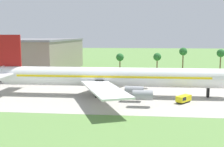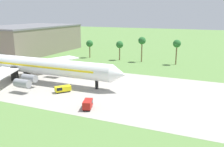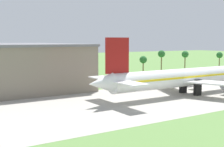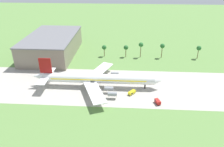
{
  "view_description": "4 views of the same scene",
  "coord_description": "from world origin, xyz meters",
  "px_view_note": "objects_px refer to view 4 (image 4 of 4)",
  "views": [
    {
      "loc": [
        -32.09,
        -82.48,
        17.81
      ],
      "look_at": [
        -40.31,
        -1.28,
        6.55
      ],
      "focal_mm": 45.0,
      "sensor_mm": 36.0,
      "label": 1
    },
    {
      "loc": [
        22.14,
        -68.58,
        23.73
      ],
      "look_at": [
        -7.38,
        -1.28,
        5.55
      ],
      "focal_mm": 40.0,
      "sensor_mm": 36.0,
      "label": 2
    },
    {
      "loc": [
        -117.68,
        -70.44,
        17.17
      ],
      "look_at": [
        -73.24,
        -1.28,
        8.35
      ],
      "focal_mm": 50.0,
      "sensor_mm": 36.0,
      "label": 3
    },
    {
      "loc": [
        -25.23,
        -114.66,
        66.87
      ],
      "look_at": [
        -32.71,
        5.0,
        6.0
      ],
      "focal_mm": 35.0,
      "sensor_mm": 36.0,
      "label": 4
    }
  ],
  "objects_px": {
    "baggage_tug": "(157,102)",
    "fuel_truck": "(132,93)",
    "jet_airliner": "(96,79)",
    "terminal_building": "(52,45)"
  },
  "relations": [
    {
      "from": "jet_airliner",
      "to": "terminal_building",
      "type": "height_order",
      "value": "jet_airliner"
    },
    {
      "from": "baggage_tug",
      "to": "terminal_building",
      "type": "height_order",
      "value": "terminal_building"
    },
    {
      "from": "fuel_truck",
      "to": "terminal_building",
      "type": "xyz_separation_m",
      "value": [
        -63.06,
        57.41,
        6.9
      ]
    },
    {
      "from": "baggage_tug",
      "to": "jet_airliner",
      "type": "bearing_deg",
      "value": 155.47
    },
    {
      "from": "jet_airliner",
      "to": "fuel_truck",
      "type": "relative_size",
      "value": 15.69
    },
    {
      "from": "baggage_tug",
      "to": "terminal_building",
      "type": "relative_size",
      "value": 0.07
    },
    {
      "from": "fuel_truck",
      "to": "terminal_building",
      "type": "relative_size",
      "value": 0.08
    },
    {
      "from": "fuel_truck",
      "to": "terminal_building",
      "type": "distance_m",
      "value": 85.56
    },
    {
      "from": "baggage_tug",
      "to": "fuel_truck",
      "type": "distance_m",
      "value": 15.92
    },
    {
      "from": "terminal_building",
      "to": "baggage_tug",
      "type": "bearing_deg",
      "value": -40.69
    }
  ]
}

